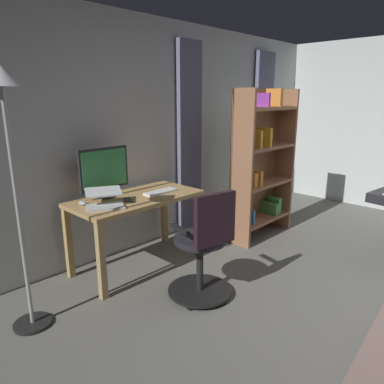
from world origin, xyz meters
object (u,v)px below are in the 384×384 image
at_px(computer_monitor, 104,170).
at_px(computer_keyboard, 161,192).
at_px(cell_phone_by_monitor, 128,200).
at_px(laptop, 105,201).
at_px(computer_mouse, 82,203).
at_px(office_chair, 204,249).
at_px(bookshelf, 260,165).
at_px(desk, 137,207).
at_px(floor_lamp, 8,138).

bearing_deg(computer_monitor, computer_keyboard, 149.54).
bearing_deg(cell_phone_by_monitor, computer_keyboard, -158.30).
relative_size(computer_keyboard, laptop, 0.86).
height_order(computer_monitor, computer_mouse, computer_monitor).
height_order(office_chair, computer_keyboard, office_chair).
bearing_deg(office_chair, bookshelf, 29.80).
height_order(desk, floor_lamp, floor_lamp).
distance_m(computer_monitor, floor_lamp, 1.14).
bearing_deg(cell_phone_by_monitor, floor_lamp, 35.02).
xyz_separation_m(bookshelf, floor_lamp, (2.76, -0.17, 0.53)).
relative_size(desk, laptop, 3.04).
bearing_deg(office_chair, floor_lamp, 162.08).
bearing_deg(laptop, desk, -144.94).
xyz_separation_m(office_chair, cell_phone_by_monitor, (0.14, -0.85, 0.29)).
bearing_deg(floor_lamp, cell_phone_by_monitor, -170.89).
distance_m(computer_keyboard, laptop, 0.65).
relative_size(office_chair, computer_monitor, 1.85).
xyz_separation_m(computer_keyboard, computer_mouse, (0.77, -0.20, 0.01)).
relative_size(computer_mouse, floor_lamp, 0.05).
relative_size(laptop, bookshelf, 0.24).
bearing_deg(bookshelf, computer_monitor, -18.25).
xyz_separation_m(office_chair, bookshelf, (-1.56, -0.51, 0.44)).
relative_size(computer_monitor, computer_keyboard, 1.44).
height_order(computer_mouse, floor_lamp, floor_lamp).
relative_size(computer_keyboard, cell_phone_by_monitor, 2.53).
height_order(desk, computer_monitor, computer_monitor).
relative_size(desk, computer_keyboard, 3.55).
xyz_separation_m(office_chair, computer_monitor, (0.22, -1.10, 0.55)).
bearing_deg(desk, computer_keyboard, 164.29).
bearing_deg(desk, bookshelf, 166.26).
xyz_separation_m(computer_keyboard, floor_lamp, (1.44, 0.14, 0.67)).
xyz_separation_m(computer_monitor, computer_keyboard, (-0.47, 0.28, -0.26)).
xyz_separation_m(desk, bookshelf, (-1.57, 0.38, 0.26)).
height_order(desk, cell_phone_by_monitor, cell_phone_by_monitor).
bearing_deg(desk, office_chair, 90.38).
height_order(laptop, computer_mouse, laptop).
distance_m(office_chair, computer_monitor, 1.25).
bearing_deg(desk, floor_lamp, 10.15).
relative_size(bookshelf, floor_lamp, 0.94).
height_order(computer_monitor, bookshelf, bookshelf).
height_order(desk, office_chair, office_chair).
xyz_separation_m(computer_monitor, floor_lamp, (0.97, 0.42, 0.42)).
bearing_deg(computer_keyboard, cell_phone_by_monitor, -4.21).
bearing_deg(laptop, bookshelf, -162.57).
distance_m(desk, computer_monitor, 0.48).
distance_m(computer_mouse, bookshelf, 2.15).
bearing_deg(floor_lamp, desk, -169.85).
xyz_separation_m(desk, laptop, (0.40, 0.06, 0.16)).
bearing_deg(laptop, computer_mouse, -31.99).
bearing_deg(computer_keyboard, office_chair, 73.17).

